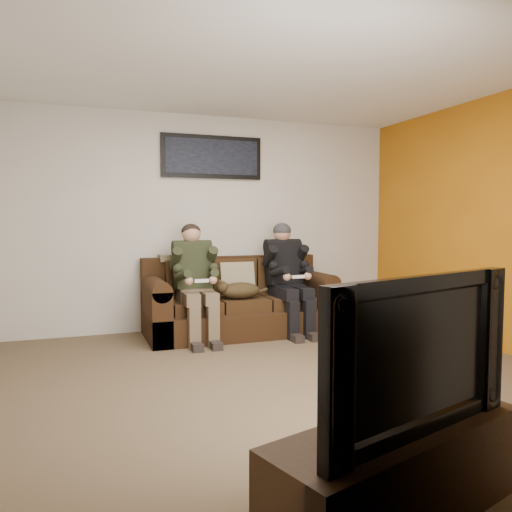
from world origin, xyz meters
name	(u,v)px	position (x,y,z in m)	size (l,w,h in m)	color
floor	(274,381)	(0.00, 0.00, 0.00)	(5.00, 5.00, 0.00)	brown
ceiling	(275,59)	(0.00, 0.00, 2.60)	(5.00, 5.00, 0.00)	silver
wall_back	(206,223)	(0.00, 2.25, 1.30)	(5.00, 5.00, 0.00)	beige
wall_front	(494,226)	(0.00, -2.25, 1.30)	(5.00, 5.00, 0.00)	beige
wall_right	(511,223)	(2.50, 0.00, 1.30)	(4.50, 4.50, 0.00)	beige
accent_wall_right	(510,223)	(2.49, 0.00, 1.30)	(4.50, 4.50, 0.00)	#B56912
sofa	(238,304)	(0.28, 1.83, 0.33)	(2.17, 0.94, 0.89)	black
throw_pillow	(237,279)	(0.28, 1.87, 0.63)	(0.41, 0.12, 0.39)	#998864
throw_blanket	(178,258)	(-0.38, 2.10, 0.89)	(0.44, 0.22, 0.08)	tan
person_left	(195,275)	(-0.28, 1.65, 0.72)	(0.51, 0.87, 1.29)	brown
person_right	(287,271)	(0.84, 1.65, 0.73)	(0.51, 0.86, 1.30)	black
cat	(239,290)	(0.22, 1.61, 0.53)	(0.66, 0.26, 0.24)	#4D3A1E
framed_poster	(212,157)	(0.08, 2.22, 2.10)	(1.25, 0.05, 0.52)	black
tv_stand	(398,472)	(-0.20, -1.95, 0.21)	(1.33, 0.43, 0.42)	black
television	(401,350)	(-0.20, -1.95, 0.76)	(1.18, 0.15, 0.68)	black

